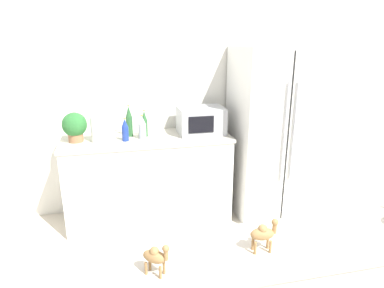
% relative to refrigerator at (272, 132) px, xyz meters
% --- Properties ---
extents(wall_back, '(8.00, 0.06, 2.55)m').
position_rel_refrigerator_xyz_m(wall_back, '(-0.93, 0.41, 0.36)').
color(wall_back, silver).
rests_on(wall_back, ground_plane).
extents(back_counter, '(1.73, 0.63, 0.93)m').
position_rel_refrigerator_xyz_m(back_counter, '(-1.36, 0.08, -0.45)').
color(back_counter, white).
rests_on(back_counter, ground_plane).
extents(refrigerator, '(0.83, 0.75, 1.84)m').
position_rel_refrigerator_xyz_m(refrigerator, '(0.00, 0.00, 0.00)').
color(refrigerator, white).
rests_on(refrigerator, ground_plane).
extents(potted_plant, '(0.24, 0.24, 0.29)m').
position_rel_refrigerator_xyz_m(potted_plant, '(-2.06, 0.07, 0.17)').
color(potted_plant, '#9E6B47').
rests_on(potted_plant, back_counter).
extents(paper_towel_roll, '(0.12, 0.12, 0.25)m').
position_rel_refrigerator_xyz_m(paper_towel_roll, '(-1.85, 0.02, 0.14)').
color(paper_towel_roll, white).
rests_on(paper_towel_roll, back_counter).
extents(microwave, '(0.48, 0.37, 0.28)m').
position_rel_refrigerator_xyz_m(microwave, '(-0.78, 0.10, 0.15)').
color(microwave, '#B2B5BA').
rests_on(microwave, back_counter).
extents(back_bottle_0, '(0.08, 0.08, 0.25)m').
position_rel_refrigerator_xyz_m(back_bottle_0, '(-1.41, 0.03, 0.13)').
color(back_bottle_0, '#B2B7BC').
rests_on(back_bottle_0, back_counter).
extents(back_bottle_1, '(0.06, 0.06, 0.28)m').
position_rel_refrigerator_xyz_m(back_bottle_1, '(-1.38, 0.11, 0.14)').
color(back_bottle_1, '#2D6033').
rests_on(back_bottle_1, back_counter).
extents(back_bottle_2, '(0.07, 0.07, 0.23)m').
position_rel_refrigerator_xyz_m(back_bottle_2, '(-1.58, -0.01, 0.12)').
color(back_bottle_2, navy).
rests_on(back_bottle_2, back_counter).
extents(back_bottle_3, '(0.07, 0.07, 0.33)m').
position_rel_refrigerator_xyz_m(back_bottle_3, '(-1.53, 0.15, 0.17)').
color(back_bottle_3, '#2D6033').
rests_on(back_bottle_3, back_counter).
extents(camel_figurine, '(0.14, 0.07, 0.17)m').
position_rel_refrigerator_xyz_m(camel_figurine, '(-1.02, -2.03, 0.11)').
color(camel_figurine, olive).
rests_on(camel_figurine, bar_counter).
extents(camel_figurine_second, '(0.12, 0.11, 0.16)m').
position_rel_refrigerator_xyz_m(camel_figurine_second, '(-1.54, -2.08, 0.11)').
color(camel_figurine_second, olive).
rests_on(camel_figurine_second, bar_counter).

